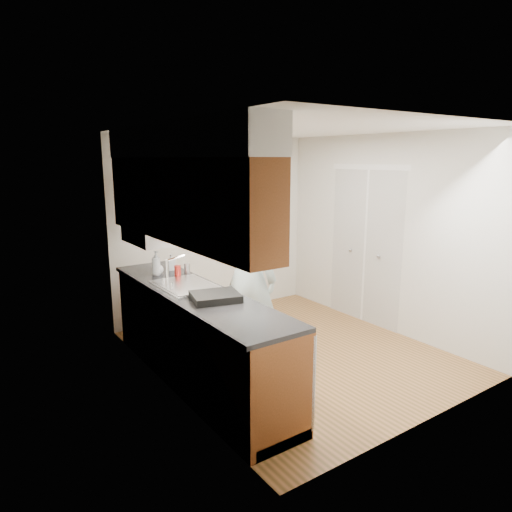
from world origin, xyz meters
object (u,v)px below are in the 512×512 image
(person, at_px, (247,265))
(soda_can, at_px, (178,271))
(soap_bottle_c, at_px, (158,267))
(soap_bottle_a, at_px, (156,263))
(soap_bottle_b, at_px, (171,262))
(steel_can, at_px, (187,269))
(dish_rack, at_px, (215,297))

(person, height_order, soda_can, person)
(person, distance_m, soap_bottle_c, 1.01)
(person, relative_size, soap_bottle_a, 7.98)
(soap_bottle_a, distance_m, soda_can, 0.27)
(person, xyz_separation_m, soap_bottle_b, (-0.52, 0.80, -0.05))
(soap_bottle_b, bearing_deg, steel_can, -76.84)
(soap_bottle_b, bearing_deg, soap_bottle_c, -152.96)
(soap_bottle_b, xyz_separation_m, soda_can, (-0.07, -0.34, -0.03))
(person, distance_m, steel_can, 0.70)
(soap_bottle_a, relative_size, soap_bottle_b, 1.44)
(person, bearing_deg, soap_bottle_c, 25.10)
(soap_bottle_c, height_order, steel_can, soap_bottle_c)
(steel_can, relative_size, dish_rack, 0.29)
(soap_bottle_b, xyz_separation_m, soap_bottle_c, (-0.20, -0.10, -0.01))
(soap_bottle_b, relative_size, dish_rack, 0.45)
(person, xyz_separation_m, soda_can, (-0.59, 0.46, -0.08))
(person, bearing_deg, soap_bottle_a, 26.85)
(soap_bottle_b, relative_size, soda_can, 1.44)
(soap_bottle_b, xyz_separation_m, steel_can, (0.07, -0.28, -0.03))
(soap_bottle_a, relative_size, soda_can, 2.08)
(soap_bottle_a, xyz_separation_m, soap_bottle_c, (0.03, 0.02, -0.06))
(soap_bottle_c, bearing_deg, soda_can, -61.60)
(steel_can, distance_m, dish_rack, 1.02)
(steel_can, height_order, dish_rack, steel_can)
(soap_bottle_a, bearing_deg, soda_can, -54.78)
(soap_bottle_a, height_order, steel_can, soap_bottle_a)
(soap_bottle_a, xyz_separation_m, soda_can, (0.15, -0.22, -0.07))
(soap_bottle_a, relative_size, dish_rack, 0.64)
(soap_bottle_c, distance_m, dish_rack, 1.18)
(soap_bottle_a, distance_m, soap_bottle_b, 0.26)
(person, height_order, dish_rack, person)
(soda_can, bearing_deg, person, -38.02)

